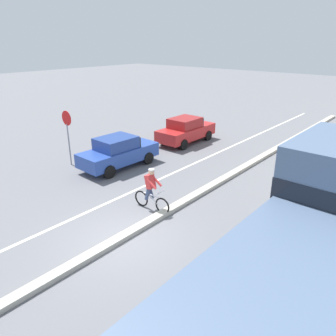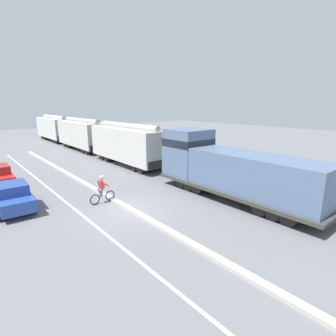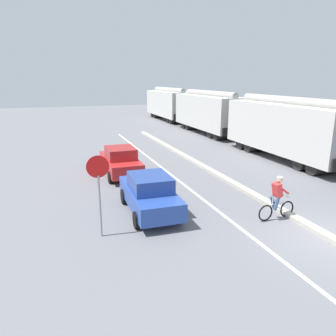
{
  "view_description": "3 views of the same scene",
  "coord_description": "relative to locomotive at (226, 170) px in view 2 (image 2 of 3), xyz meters",
  "views": [
    {
      "loc": [
        7.19,
        -6.14,
        6.22
      ],
      "look_at": [
        -1.08,
        3.55,
        1.19
      ],
      "focal_mm": 35.0,
      "sensor_mm": 36.0,
      "label": 1
    },
    {
      "loc": [
        -7.35,
        -12.39,
        6.01
      ],
      "look_at": [
        3.36,
        0.49,
        1.9
      ],
      "focal_mm": 28.0,
      "sensor_mm": 36.0,
      "label": 2
    },
    {
      "loc": [
        -8.6,
        -7.66,
        5.3
      ],
      "look_at": [
        -3.49,
        6.62,
        1.15
      ],
      "focal_mm": 35.0,
      "sensor_mm": 36.0,
      "label": 3
    }
  ],
  "objects": [
    {
      "name": "hopper_car_trailing",
      "position": [
        0.0,
        35.36,
        0.28
      ],
      "size": [
        2.9,
        10.6,
        4.18
      ],
      "color": "beige",
      "rests_on": "ground"
    },
    {
      "name": "median_curb",
      "position": [
        -6.17,
        8.05,
        -1.72
      ],
      "size": [
        0.36,
        36.0,
        0.16
      ],
      "primitive_type": "cube",
      "color": "#B2AD9E",
      "rests_on": "ground"
    },
    {
      "name": "lane_stripe",
      "position": [
        -8.57,
        8.05,
        -1.79
      ],
      "size": [
        0.14,
        36.0,
        0.01
      ],
      "primitive_type": "cube",
      "color": "silver",
      "rests_on": "ground"
    },
    {
      "name": "ground_plane",
      "position": [
        -6.17,
        2.05,
        -1.8
      ],
      "size": [
        120.0,
        120.0,
        0.0
      ],
      "primitive_type": "plane",
      "color": "slate"
    },
    {
      "name": "hopper_car_lead",
      "position": [
        0.0,
        12.16,
        0.28
      ],
      "size": [
        2.9,
        10.6,
        4.18
      ],
      "color": "beige",
      "rests_on": "ground"
    },
    {
      "name": "parked_car_blue",
      "position": [
        -11.28,
        6.38,
        -0.98
      ],
      "size": [
        1.94,
        4.25,
        1.62
      ],
      "color": "#28479E",
      "rests_on": "ground"
    },
    {
      "name": "locomotive",
      "position": [
        0.0,
        0.0,
        0.0
      ],
      "size": [
        3.1,
        11.61,
        4.2
      ],
      "color": "slate",
      "rests_on": "ground"
    },
    {
      "name": "cyclist",
      "position": [
        -6.83,
        4.1,
        -0.98
      ],
      "size": [
        1.71,
        0.48,
        1.71
      ],
      "color": "black",
      "rests_on": "ground"
    },
    {
      "name": "hopper_car_middle",
      "position": [
        0.0,
        23.76,
        0.28
      ],
      "size": [
        2.9,
        10.6,
        4.18
      ],
      "color": "beige",
      "rests_on": "ground"
    }
  ]
}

